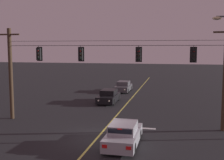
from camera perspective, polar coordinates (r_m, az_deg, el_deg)
ground_plane at (r=18.88m, az=-3.11°, el=-11.62°), size 180.00×180.00×0.00m
lane_centre_stripe at (r=28.04m, az=2.19°, el=-5.62°), size 0.14×60.00×0.01m
stop_bar_paint at (r=21.42m, az=4.11°, el=-9.43°), size 3.40×0.36×0.01m
signal_span_assembly at (r=21.63m, az=-0.57°, el=1.16°), size 18.37×0.32×7.42m
traffic_light_leftmost at (r=23.49m, az=-14.41°, el=5.05°), size 0.48×0.41×1.22m
traffic_light_left_inner at (r=22.14m, az=-6.29°, el=5.15°), size 0.48×0.41×1.22m
traffic_light_centre at (r=21.15m, az=5.30°, el=5.10°), size 0.48×0.41×1.22m
traffic_light_right_inner at (r=21.03m, az=15.93°, el=4.88°), size 0.48×0.41×1.22m
car_waiting_near_lane at (r=17.51m, az=2.29°, el=-10.84°), size 1.80×4.33×1.39m
car_oncoming_lead at (r=30.85m, az=-0.67°, el=-3.29°), size 1.80×4.42×1.39m
car_oncoming_trailing at (r=38.57m, az=2.28°, el=-1.35°), size 1.80×4.42×1.39m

